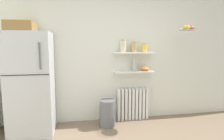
{
  "coord_description": "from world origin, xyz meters",
  "views": [
    {
      "loc": [
        -0.75,
        -1.55,
        1.47
      ],
      "look_at": [
        -0.2,
        1.6,
        1.05
      ],
      "focal_mm": 29.83,
      "sensor_mm": 36.0,
      "label": 1
    }
  ],
  "objects_px": {
    "vase": "(135,66)",
    "shelf_bowl": "(145,69)",
    "radiator": "(133,104)",
    "hanging_fruit_basket": "(188,28)",
    "storage_jar_2": "(145,48)",
    "trash_bin": "(108,113)",
    "storage_jar_0": "(123,46)",
    "refrigerator": "(31,81)",
    "storage_jar_1": "(134,47)"
  },
  "relations": [
    {
      "from": "storage_jar_2",
      "to": "hanging_fruit_basket",
      "type": "bearing_deg",
      "value": -25.31
    },
    {
      "from": "radiator",
      "to": "storage_jar_0",
      "type": "xyz_separation_m",
      "value": [
        -0.21,
        -0.03,
        1.15
      ]
    },
    {
      "from": "vase",
      "to": "shelf_bowl",
      "type": "xyz_separation_m",
      "value": [
        0.21,
        0.0,
        -0.07
      ]
    },
    {
      "from": "refrigerator",
      "to": "radiator",
      "type": "bearing_deg",
      "value": 7.59
    },
    {
      "from": "vase",
      "to": "shelf_bowl",
      "type": "bearing_deg",
      "value": 0.0
    },
    {
      "from": "storage_jar_2",
      "to": "hanging_fruit_basket",
      "type": "height_order",
      "value": "hanging_fruit_basket"
    },
    {
      "from": "storage_jar_0",
      "to": "trash_bin",
      "type": "relative_size",
      "value": 0.48
    },
    {
      "from": "storage_jar_2",
      "to": "hanging_fruit_basket",
      "type": "relative_size",
      "value": 0.48
    },
    {
      "from": "storage_jar_1",
      "to": "shelf_bowl",
      "type": "xyz_separation_m",
      "value": [
        0.23,
        -0.0,
        -0.42
      ]
    },
    {
      "from": "refrigerator",
      "to": "vase",
      "type": "relative_size",
      "value": 8.83
    },
    {
      "from": "refrigerator",
      "to": "storage_jar_2",
      "type": "relative_size",
      "value": 11.06
    },
    {
      "from": "refrigerator",
      "to": "vase",
      "type": "height_order",
      "value": "refrigerator"
    },
    {
      "from": "storage_jar_1",
      "to": "storage_jar_0",
      "type": "bearing_deg",
      "value": -180.0
    },
    {
      "from": "vase",
      "to": "trash_bin",
      "type": "height_order",
      "value": "vase"
    },
    {
      "from": "shelf_bowl",
      "to": "vase",
      "type": "bearing_deg",
      "value": 180.0
    },
    {
      "from": "refrigerator",
      "to": "radiator",
      "type": "xyz_separation_m",
      "value": [
        1.83,
        0.24,
        -0.56
      ]
    },
    {
      "from": "storage_jar_1",
      "to": "storage_jar_2",
      "type": "xyz_separation_m",
      "value": [
        0.21,
        -0.0,
        -0.01
      ]
    },
    {
      "from": "vase",
      "to": "hanging_fruit_basket",
      "type": "bearing_deg",
      "value": -20.31
    },
    {
      "from": "refrigerator",
      "to": "trash_bin",
      "type": "distance_m",
      "value": 1.43
    },
    {
      "from": "shelf_bowl",
      "to": "hanging_fruit_basket",
      "type": "relative_size",
      "value": 0.5
    },
    {
      "from": "storage_jar_0",
      "to": "storage_jar_1",
      "type": "bearing_deg",
      "value": 0.0
    },
    {
      "from": "storage_jar_1",
      "to": "storage_jar_2",
      "type": "relative_size",
      "value": 1.18
    },
    {
      "from": "storage_jar_1",
      "to": "trash_bin",
      "type": "bearing_deg",
      "value": -159.44
    },
    {
      "from": "vase",
      "to": "hanging_fruit_basket",
      "type": "relative_size",
      "value": 0.6
    },
    {
      "from": "storage_jar_0",
      "to": "hanging_fruit_basket",
      "type": "xyz_separation_m",
      "value": [
        1.11,
        -0.32,
        0.32
      ]
    },
    {
      "from": "vase",
      "to": "hanging_fruit_basket",
      "type": "xyz_separation_m",
      "value": [
        0.87,
        -0.32,
        0.69
      ]
    },
    {
      "from": "refrigerator",
      "to": "storage_jar_2",
      "type": "distance_m",
      "value": 2.12
    },
    {
      "from": "vase",
      "to": "shelf_bowl",
      "type": "height_order",
      "value": "vase"
    },
    {
      "from": "shelf_bowl",
      "to": "hanging_fruit_basket",
      "type": "height_order",
      "value": "hanging_fruit_basket"
    },
    {
      "from": "storage_jar_0",
      "to": "shelf_bowl",
      "type": "bearing_deg",
      "value": 0.0
    },
    {
      "from": "radiator",
      "to": "hanging_fruit_basket",
      "type": "bearing_deg",
      "value": -21.54
    },
    {
      "from": "trash_bin",
      "to": "hanging_fruit_basket",
      "type": "bearing_deg",
      "value": -4.78
    },
    {
      "from": "radiator",
      "to": "storage_jar_2",
      "type": "bearing_deg",
      "value": -8.07
    },
    {
      "from": "hanging_fruit_basket",
      "to": "storage_jar_0",
      "type": "bearing_deg",
      "value": 163.72
    },
    {
      "from": "radiator",
      "to": "hanging_fruit_basket",
      "type": "distance_m",
      "value": 1.75
    },
    {
      "from": "storage_jar_1",
      "to": "vase",
      "type": "xyz_separation_m",
      "value": [
        0.02,
        -0.0,
        -0.36
      ]
    },
    {
      "from": "radiator",
      "to": "shelf_bowl",
      "type": "height_order",
      "value": "shelf_bowl"
    },
    {
      "from": "storage_jar_1",
      "to": "vase",
      "type": "height_order",
      "value": "storage_jar_1"
    },
    {
      "from": "storage_jar_2",
      "to": "vase",
      "type": "distance_m",
      "value": 0.39
    },
    {
      "from": "storage_jar_2",
      "to": "trash_bin",
      "type": "distance_m",
      "value": 1.42
    },
    {
      "from": "radiator",
      "to": "storage_jar_2",
      "type": "xyz_separation_m",
      "value": [
        0.21,
        -0.03,
        1.11
      ]
    },
    {
      "from": "trash_bin",
      "to": "hanging_fruit_basket",
      "type": "relative_size",
      "value": 1.39
    },
    {
      "from": "storage_jar_0",
      "to": "storage_jar_1",
      "type": "relative_size",
      "value": 1.18
    },
    {
      "from": "hanging_fruit_basket",
      "to": "shelf_bowl",
      "type": "bearing_deg",
      "value": 154.1
    },
    {
      "from": "storage_jar_0",
      "to": "storage_jar_2",
      "type": "relative_size",
      "value": 1.39
    },
    {
      "from": "storage_jar_0",
      "to": "vase",
      "type": "height_order",
      "value": "storage_jar_0"
    },
    {
      "from": "storage_jar_2",
      "to": "trash_bin",
      "type": "xyz_separation_m",
      "value": [
        -0.75,
        -0.2,
        -1.19
      ]
    },
    {
      "from": "storage_jar_0",
      "to": "storage_jar_2",
      "type": "height_order",
      "value": "storage_jar_0"
    },
    {
      "from": "radiator",
      "to": "vase",
      "type": "height_order",
      "value": "vase"
    },
    {
      "from": "vase",
      "to": "hanging_fruit_basket",
      "type": "height_order",
      "value": "hanging_fruit_basket"
    }
  ]
}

